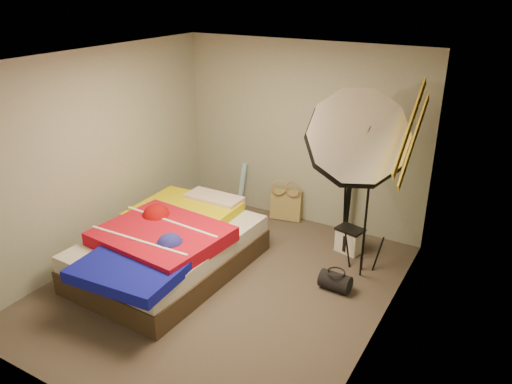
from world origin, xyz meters
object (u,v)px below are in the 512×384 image
Objects in this scene: wrapping_roll at (242,186)px; photo_umbrella at (357,140)px; bed at (169,247)px; camera_tripod at (349,184)px; camera_case at (349,241)px; duffel_bag at (335,282)px; tote_bag at (286,204)px.

photo_umbrella reaches higher than wrapping_roll.
camera_tripod is at bearing 52.06° from bed.
camera_case is 0.13× the size of bed.
wrapping_roll is 2.45m from duffel_bag.
tote_bag reaches higher than camera_case.
duffel_bag is 1.50m from camera_tripod.
wrapping_roll reaches higher than camera_case.
duffel_bag is at bearing -89.83° from photo_umbrella.
camera_tripod is at bearing -1.24° from wrapping_roll.
photo_umbrella reaches higher than camera_tripod.
tote_bag is at bearing 136.94° from duffel_bag.
duffel_bag is 1.59m from photo_umbrella.
photo_umbrella is 1.78× the size of camera_tripod.
camera_case is (1.87, -0.45, -0.20)m from wrapping_roll.
wrapping_roll is at bearing 95.46° from bed.
tote_bag is at bearing 142.20° from photo_umbrella.
bed reaches higher than camera_case.
bed is 1.02× the size of photo_umbrella.
photo_umbrella is (1.85, 0.94, 1.34)m from bed.
wrapping_roll is at bearing 168.94° from tote_bag.
photo_umbrella is at bearing 93.30° from duffel_bag.
camera_tripod is (0.91, -0.04, 0.52)m from tote_bag.
camera_case is at bearing 41.31° from bed.
bed is at bearing -125.33° from camera_case.
camera_tripod reaches higher than bed.
duffel_bag is at bearing 17.80° from bed.
wrapping_roll is at bearing 178.76° from camera_tripod.
camera_tripod is at bearing -13.32° from tote_bag.
camera_tripod is at bearing 111.11° from photo_umbrella.
tote_bag is 1.47× the size of camera_case.
bed is 2.45m from camera_tripod.
wrapping_roll reaches higher than bed.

